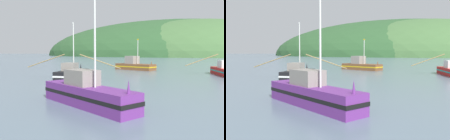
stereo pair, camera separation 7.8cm
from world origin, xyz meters
The scene contains 5 objects.
hill_far_left centered at (20.95, 216.63, 0.00)m, with size 215.88×172.70×57.14m, color #2D562D.
hill_mid_left centered at (32.70, 183.87, 0.00)m, with size 140.51×112.41×50.45m, color #47703D.
fishing_boat_purple centered at (-3.14, 16.60, 0.80)m, with size 7.30×6.57×7.85m.
fishing_boat_brown centered at (-2.21, 46.82, 0.81)m, with size 7.72×6.03×5.61m.
fishing_boat_black centered at (-8.61, 30.15, 0.72)m, with size 11.96×6.45×6.90m.
Camera 2 is at (0.95, 1.94, 3.43)m, focal length 39.25 mm.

